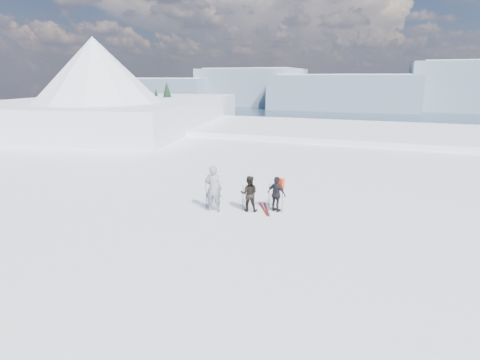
% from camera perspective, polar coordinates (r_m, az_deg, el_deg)
% --- Properties ---
extents(lake_basin, '(820.00, 820.00, 71.62)m').
position_cam_1_polar(lake_basin, '(41.94, 15.82, -1.93)').
color(lake_basin, white).
rests_on(lake_basin, ground).
extents(far_mountain_range, '(770.00, 110.00, 53.00)m').
position_cam_1_polar(far_mountain_range, '(465.80, 24.42, 12.48)').
color(far_mountain_range, slate).
rests_on(far_mountain_range, ground).
extents(near_ridge, '(31.37, 35.68, 25.62)m').
position_cam_1_polar(near_ridge, '(49.96, -15.94, 4.37)').
color(near_ridge, white).
rests_on(near_ridge, ground).
extents(skier_grey, '(0.81, 0.60, 2.01)m').
position_cam_1_polar(skier_grey, '(15.89, -4.09, -1.29)').
color(skier_grey, gray).
rests_on(skier_grey, ground).
extents(skier_dark, '(0.88, 0.75, 1.56)m').
position_cam_1_polar(skier_dark, '(15.91, 1.38, -2.09)').
color(skier_dark, black).
rests_on(skier_dark, ground).
extents(skier_pack, '(0.97, 0.65, 1.54)m').
position_cam_1_polar(skier_pack, '(15.94, 5.58, -2.18)').
color(skier_pack, black).
rests_on(skier_pack, ground).
extents(backpack, '(0.37, 0.28, 0.45)m').
position_cam_1_polar(backpack, '(15.87, 6.19, 1.46)').
color(backpack, red).
rests_on(backpack, skier_pack).
extents(ski_poles, '(3.15, 0.93, 1.28)m').
position_cam_1_polar(ski_poles, '(15.88, 0.76, -2.76)').
color(ski_poles, black).
rests_on(ski_poles, ground).
extents(skis_loose, '(0.97, 1.59, 0.03)m').
position_cam_1_polar(skis_loose, '(16.37, 3.81, -4.44)').
color(skis_loose, black).
rests_on(skis_loose, ground).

